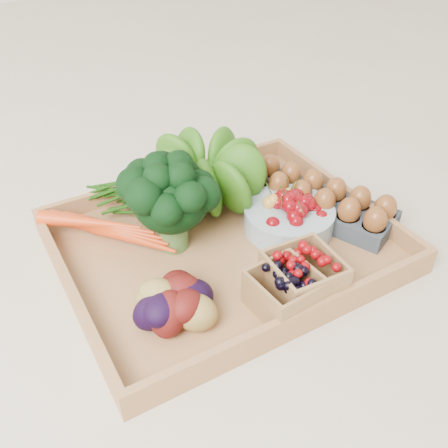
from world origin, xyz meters
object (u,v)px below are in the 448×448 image
tray (224,247)px  broccoli (172,216)px  egg_carton (317,204)px  cherry_bowl (289,218)px

tray → broccoli: bearing=152.6°
broccoli → egg_carton: broccoli is taller
cherry_bowl → egg_carton: (0.08, 0.01, -0.00)m
tray → cherry_bowl: bearing=-7.9°
broccoli → tray: bearing=-27.4°
cherry_bowl → egg_carton: bearing=10.5°
broccoli → egg_carton: 0.29m
tray → egg_carton: (0.20, -0.00, 0.02)m
cherry_bowl → broccoli: bearing=164.2°
tray → cherry_bowl: size_ratio=3.35×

